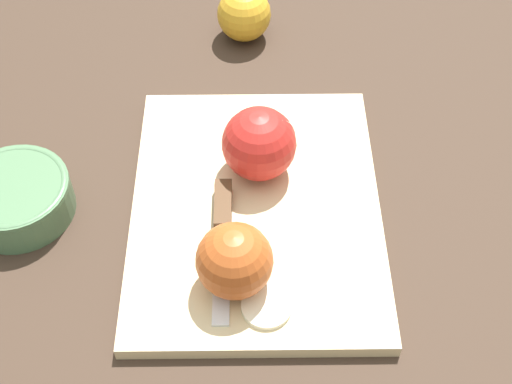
{
  "coord_description": "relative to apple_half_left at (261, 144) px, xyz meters",
  "views": [
    {
      "loc": [
        0.48,
        0.03,
        0.61
      ],
      "look_at": [
        0.0,
        0.0,
        0.04
      ],
      "focal_mm": 50.0,
      "sensor_mm": 36.0,
      "label": 1
    }
  ],
  "objects": [
    {
      "name": "bowl",
      "position": [
        0.06,
        -0.26,
        -0.03
      ],
      "size": [
        0.12,
        0.12,
        0.04
      ],
      "color": "#4C704C",
      "rests_on": "ground_plane"
    },
    {
      "name": "ground_plane",
      "position": [
        0.05,
        -0.0,
        -0.06
      ],
      "size": [
        4.0,
        4.0,
        0.0
      ],
      "primitive_type": "plane",
      "color": "#38281E"
    },
    {
      "name": "knife",
      "position": [
        0.08,
        -0.03,
        -0.03
      ],
      "size": [
        0.17,
        0.03,
        0.02
      ],
      "rotation": [
        0.0,
        0.0,
        0.08
      ],
      "color": "silver",
      "rests_on": "cutting_board"
    },
    {
      "name": "cutting_board",
      "position": [
        0.05,
        -0.0,
        -0.05
      ],
      "size": [
        0.36,
        0.29,
        0.02
      ],
      "color": "#D1B789",
      "rests_on": "ground_plane"
    },
    {
      "name": "apple_half_left",
      "position": [
        0.0,
        0.0,
        0.0
      ],
      "size": [
        0.08,
        0.08,
        0.08
      ],
      "rotation": [
        0.0,
        0.0,
        0.64
      ],
      "color": "red",
      "rests_on": "cutting_board"
    },
    {
      "name": "apple_half_right",
      "position": [
        0.15,
        -0.02,
        -0.0
      ],
      "size": [
        0.07,
        0.07,
        0.07
      ],
      "rotation": [
        0.0,
        0.0,
        2.66
      ],
      "color": "#AD4C1E",
      "rests_on": "cutting_board"
    },
    {
      "name": "apple_whole",
      "position": [
        -0.25,
        -0.04,
        -0.02
      ],
      "size": [
        0.07,
        0.07,
        0.08
      ],
      "color": "gold",
      "rests_on": "ground_plane"
    },
    {
      "name": "apple_slice",
      "position": [
        0.18,
        0.02,
        -0.04
      ],
      "size": [
        0.05,
        0.05,
        0.01
      ],
      "color": "#EFE5C6",
      "rests_on": "cutting_board"
    }
  ]
}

